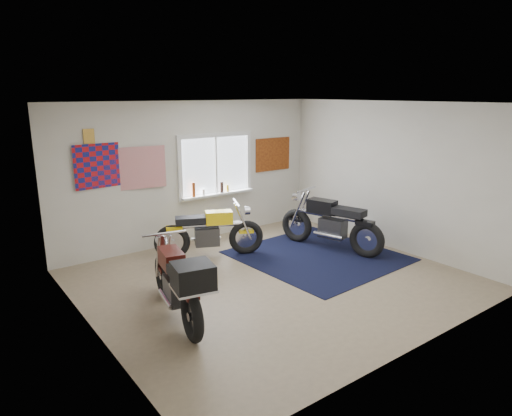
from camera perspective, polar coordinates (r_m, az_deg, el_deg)
ground at (r=7.22m, az=2.20°, el=-8.96°), size 5.50×5.50×0.00m
room_shell at (r=6.74m, az=2.33°, el=3.95°), size 5.50×5.50×5.50m
navy_rug at (r=8.28m, az=7.71°, el=-5.93°), size 2.64×2.73×0.01m
window_assembly at (r=9.07m, az=-5.05°, el=4.84°), size 1.66×0.17×1.26m
oil_bottles at (r=8.95m, az=-6.08°, el=2.37°), size 0.83×0.07×0.28m
flag_display at (r=8.00m, az=-20.18°, el=8.42°), size 1.60×0.10×1.17m
triumph_poster at (r=9.87m, az=2.12°, el=6.72°), size 0.90×0.03×0.70m
yellow_triumph at (r=8.10m, az=-5.88°, el=-3.16°), size 1.82×0.92×0.98m
black_chrome_bike at (r=8.53m, az=9.32°, el=-2.05°), size 0.82×2.08×1.09m
maroon_tourer at (r=5.87m, az=-9.60°, el=-9.24°), size 0.80×1.98×1.01m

